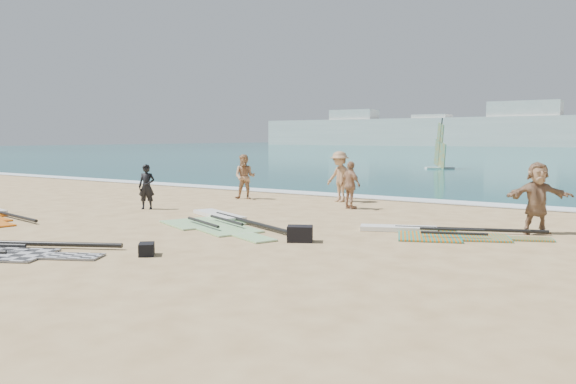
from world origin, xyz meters
The scene contains 13 objects.
ground centered at (0.00, 0.00, 0.00)m, with size 300.00×300.00×0.00m, color tan.
surf_line centered at (0.00, 12.30, 0.00)m, with size 300.00×1.20×0.04m, color white.
far_town centered at (-15.72, 150.00, 4.49)m, with size 160.00×8.00×12.00m.
rig_green centered at (-1.16, 3.49, 0.05)m, with size 5.60×3.83×0.20m.
rig_orange centered at (4.80, 5.06, 0.05)m, with size 4.91×2.98×0.19m.
gear_bag_near centered at (2.36, 2.26, 0.19)m, with size 0.61×0.44×0.39m, color black.
gear_bag_far centered at (0.43, -0.91, 0.13)m, with size 0.45×0.31×0.27m, color black.
person_wetsuit centered at (-5.48, 4.56, 0.80)m, with size 0.58×0.38×1.60m, color black.
beachgoer_left centered at (-4.58, 9.08, 0.92)m, with size 0.90×0.70×1.84m, color tan.
beachgoer_mid centered at (-0.85, 10.35, 1.00)m, with size 1.29×0.74×2.00m, color tan.
beachgoer_back centered at (0.51, 8.61, 0.85)m, with size 1.00×0.42×1.70m, color tan.
beachgoer_right centered at (6.98, 6.70, 0.95)m, with size 1.77×0.56×1.90m, color #977152.
windsurfer_left centered at (-4.89, 34.99, 1.22)m, with size 2.19×2.24×4.11m.
Camera 1 is at (9.53, -9.23, 2.55)m, focal length 35.00 mm.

